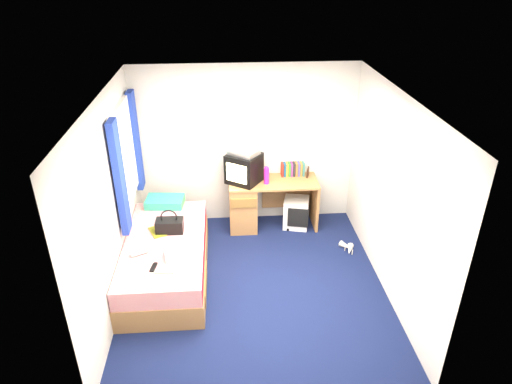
{
  "coord_description": "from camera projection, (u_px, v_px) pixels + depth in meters",
  "views": [
    {
      "loc": [
        -0.32,
        -4.5,
        3.69
      ],
      "look_at": [
        0.07,
        0.7,
        0.96
      ],
      "focal_mm": 32.0,
      "sensor_mm": 36.0,
      "label": 1
    }
  ],
  "objects": [
    {
      "name": "pink_water_bottle",
      "position": [
        266.0,
        176.0,
        6.53
      ],
      "size": [
        0.09,
        0.09,
        0.24
      ],
      "primitive_type": "cylinder",
      "rotation": [
        0.0,
        0.0,
        0.25
      ],
      "color": "#E82098",
      "rests_on": "desk"
    },
    {
      "name": "room_shell",
      "position": [
        254.0,
        182.0,
        5.04
      ],
      "size": [
        3.4,
        3.4,
        3.4
      ],
      "color": "white",
      "rests_on": "ground"
    },
    {
      "name": "crt_tv",
      "position": [
        244.0,
        168.0,
        6.53
      ],
      "size": [
        0.58,
        0.57,
        0.43
      ],
      "rotation": [
        0.0,
        0.0,
        -0.59
      ],
      "color": "black",
      "rests_on": "desk"
    },
    {
      "name": "remote_control",
      "position": [
        154.0,
        267.0,
        5.15
      ],
      "size": [
        0.08,
        0.17,
        0.02
      ],
      "primitive_type": "cube",
      "rotation": [
        0.0,
        0.0,
        -0.19
      ],
      "color": "black",
      "rests_on": "bed"
    },
    {
      "name": "colour_swatch_fan",
      "position": [
        164.0,
        272.0,
        5.08
      ],
      "size": [
        0.22,
        0.08,
        0.01
      ],
      "primitive_type": "cube",
      "rotation": [
        0.0,
        0.0,
        -0.1
      ],
      "color": "gold",
      "rests_on": "bed"
    },
    {
      "name": "storage_cube",
      "position": [
        296.0,
        212.0,
        6.88
      ],
      "size": [
        0.43,
        0.43,
        0.45
      ],
      "primitive_type": "cube",
      "rotation": [
        0.0,
        0.0,
        -0.23
      ],
      "color": "white",
      "rests_on": "ground"
    },
    {
      "name": "book_row",
      "position": [
        293.0,
        169.0,
        6.78
      ],
      "size": [
        0.34,
        0.13,
        0.2
      ],
      "color": "maroon",
      "rests_on": "desk"
    },
    {
      "name": "ground",
      "position": [
        254.0,
        286.0,
        5.71
      ],
      "size": [
        3.4,
        3.4,
        0.0
      ],
      "primitive_type": "plane",
      "color": "#0C1438",
      "rests_on": "ground"
    },
    {
      "name": "handbag",
      "position": [
        170.0,
        225.0,
        5.79
      ],
      "size": [
        0.35,
        0.2,
        0.32
      ],
      "rotation": [
        0.0,
        0.0,
        -0.02
      ],
      "color": "black",
      "rests_on": "bed"
    },
    {
      "name": "white_heels",
      "position": [
        348.0,
        248.0,
        6.37
      ],
      "size": [
        0.21,
        0.31,
        0.09
      ],
      "color": "beige",
      "rests_on": "ground"
    },
    {
      "name": "pillow",
      "position": [
        165.0,
        202.0,
        6.41
      ],
      "size": [
        0.55,
        0.38,
        0.11
      ],
      "primitive_type": "cube",
      "rotation": [
        0.0,
        0.0,
        -0.09
      ],
      "color": "#1B77B3",
      "rests_on": "bed"
    },
    {
      "name": "desk",
      "position": [
        254.0,
        202.0,
        6.8
      ],
      "size": [
        1.3,
        0.55,
        0.75
      ],
      "color": "#AD7B48",
      "rests_on": "ground"
    },
    {
      "name": "aerosol_can",
      "position": [
        265.0,
        173.0,
        6.68
      ],
      "size": [
        0.06,
        0.06,
        0.17
      ],
      "primitive_type": "cylinder",
      "rotation": [
        0.0,
        0.0,
        -0.28
      ],
      "color": "white",
      "rests_on": "desk"
    },
    {
      "name": "vcr",
      "position": [
        244.0,
        152.0,
        6.42
      ],
      "size": [
        0.48,
        0.46,
        0.07
      ],
      "primitive_type": "cube",
      "rotation": [
        0.0,
        0.0,
        -0.65
      ],
      "color": "silver",
      "rests_on": "crt_tv"
    },
    {
      "name": "bed",
      "position": [
        166.0,
        258.0,
        5.78
      ],
      "size": [
        1.01,
        2.0,
        0.54
      ],
      "color": "#AD7B48",
      "rests_on": "ground"
    },
    {
      "name": "towel",
      "position": [
        177.0,
        253.0,
        5.33
      ],
      "size": [
        0.32,
        0.28,
        0.1
      ],
      "primitive_type": "cube",
      "rotation": [
        0.0,
        0.0,
        0.15
      ],
      "color": "white",
      "rests_on": "bed"
    },
    {
      "name": "window_assembly",
      "position": [
        127.0,
        157.0,
        5.75
      ],
      "size": [
        0.11,
        1.42,
        1.4
      ],
      "color": "silver",
      "rests_on": "room_shell"
    },
    {
      "name": "magazine",
      "position": [
        159.0,
        231.0,
        5.83
      ],
      "size": [
        0.31,
        0.34,
        0.01
      ],
      "primitive_type": "cube",
      "rotation": [
        0.0,
        0.0,
        0.43
      ],
      "color": "#F3F61B",
      "rests_on": "bed"
    },
    {
      "name": "picture_frame",
      "position": [
        308.0,
        172.0,
        6.75
      ],
      "size": [
        0.06,
        0.12,
        0.14
      ],
      "primitive_type": "cube",
      "rotation": [
        0.0,
        0.0,
        -0.33
      ],
      "color": "black",
      "rests_on": "desk"
    },
    {
      "name": "water_bottle",
      "position": [
        139.0,
        252.0,
        5.37
      ],
      "size": [
        0.21,
        0.15,
        0.07
      ],
      "primitive_type": "cylinder",
      "rotation": [
        0.0,
        1.57,
        0.47
      ],
      "color": "silver",
      "rests_on": "bed"
    }
  ]
}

